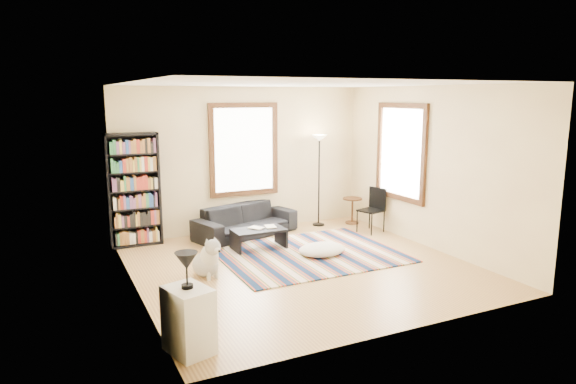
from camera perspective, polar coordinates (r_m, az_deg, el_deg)
name	(u,v)px	position (r m, az deg, el deg)	size (l,w,h in m)	color
floor	(302,269)	(8.14, 1.54, -8.58)	(5.00, 5.00, 0.10)	tan
ceiling	(303,80)	(7.68, 1.65, 12.29)	(5.00, 5.00, 0.10)	white
wall_back	(243,159)	(10.09, -5.06, 3.63)	(5.00, 0.10, 2.80)	beige
wall_front	(411,212)	(5.68, 13.48, -2.18)	(5.00, 0.10, 2.80)	beige
wall_left	(129,192)	(7.00, -17.29, 0.04)	(0.10, 5.00, 2.80)	beige
wall_right	(433,168)	(9.22, 15.85, 2.59)	(0.10, 5.00, 2.80)	beige
window_back	(244,150)	(9.99, -4.92, 4.71)	(1.20, 0.06, 1.60)	white
window_right	(401,152)	(9.75, 12.45, 4.35)	(0.06, 1.20, 1.60)	white
rug	(309,254)	(8.70, 2.30, -6.87)	(2.91, 2.33, 0.02)	#0C1F3E
sofa	(246,221)	(9.78, -4.74, -3.20)	(0.78, 2.01, 0.59)	black
bookshelf	(134,190)	(9.39, -16.78, 0.21)	(0.90, 0.30, 2.00)	black
coffee_table	(259,239)	(8.95, -3.28, -5.24)	(0.90, 0.50, 0.36)	black
book_a	(253,229)	(8.86, -3.90, -4.13)	(0.24, 0.18, 0.02)	beige
book_b	(265,227)	(9.00, -2.53, -3.90)	(0.18, 0.25, 0.02)	beige
floor_cushion	(322,249)	(8.64, 3.80, -6.38)	(0.82, 0.61, 0.20)	beige
floor_lamp	(319,181)	(10.42, 3.46, 1.26)	(0.30, 0.30, 1.86)	black
side_table	(352,211)	(10.77, 7.15, -2.07)	(0.40, 0.40, 0.54)	#472A11
folding_chair	(371,210)	(10.11, 9.19, -2.04)	(0.42, 0.40, 0.86)	black
white_cabinet	(189,320)	(5.56, -10.98, -13.80)	(0.38, 0.50, 0.70)	white
table_lamp	(187,270)	(5.36, -11.19, -8.54)	(0.24, 0.24, 0.38)	black
dog	(205,257)	(7.70, -9.18, -7.12)	(0.43, 0.60, 0.60)	silver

